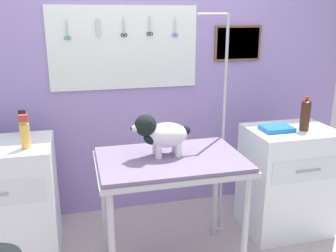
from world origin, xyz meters
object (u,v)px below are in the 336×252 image
object	(u,v)px
soda_bottle	(305,115)
cabinet_right	(287,180)
spray_bottle_tall	(25,134)
counter_left	(0,202)
grooming_table	(171,169)
grooming_arm	(222,136)
dog	(160,134)

from	to	relation	value
soda_bottle	cabinet_right	bearing A→B (deg)	142.17
spray_bottle_tall	soda_bottle	bearing A→B (deg)	-3.16
counter_left	grooming_table	bearing A→B (deg)	-18.91
cabinet_right	grooming_table	bearing A→B (deg)	-167.59
grooming_table	cabinet_right	bearing A→B (deg)	12.41
counter_left	soda_bottle	distance (m)	2.41
grooming_arm	counter_left	world-z (taller)	grooming_arm
grooming_table	counter_left	distance (m)	1.30
counter_left	cabinet_right	xyz separation A→B (m)	(2.26, -0.18, 0.00)
dog	spray_bottle_tall	bearing A→B (deg)	164.62
grooming_arm	soda_bottle	size ratio (longest dim) A/B	6.53
counter_left	cabinet_right	bearing A→B (deg)	-4.45
grooming_table	spray_bottle_tall	xyz separation A→B (m)	(-0.95, 0.29, 0.24)
grooming_arm	spray_bottle_tall	xyz separation A→B (m)	(-1.47, -0.07, 0.15)
grooming_table	spray_bottle_tall	world-z (taller)	spray_bottle_tall
grooming_table	cabinet_right	world-z (taller)	cabinet_right
spray_bottle_tall	counter_left	bearing A→B (deg)	154.24
dog	spray_bottle_tall	world-z (taller)	dog
dog	grooming_table	bearing A→B (deg)	-37.62
dog	soda_bottle	bearing A→B (deg)	6.20
cabinet_right	spray_bottle_tall	distance (m)	2.09
spray_bottle_tall	dog	bearing A→B (deg)	-15.38
grooming_table	dog	world-z (taller)	dog
spray_bottle_tall	soda_bottle	distance (m)	2.09
counter_left	spray_bottle_tall	bearing A→B (deg)	-25.76
counter_left	spray_bottle_tall	size ratio (longest dim) A/B	3.75
spray_bottle_tall	cabinet_right	bearing A→B (deg)	-1.69
grooming_arm	soda_bottle	xyz separation A→B (m)	(0.62, -0.18, 0.18)
soda_bottle	grooming_arm	bearing A→B (deg)	163.66
dog	cabinet_right	xyz separation A→B (m)	(1.12, 0.19, -0.55)
grooming_table	cabinet_right	size ratio (longest dim) A/B	1.13
dog	grooming_arm	bearing A→B (deg)	28.16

